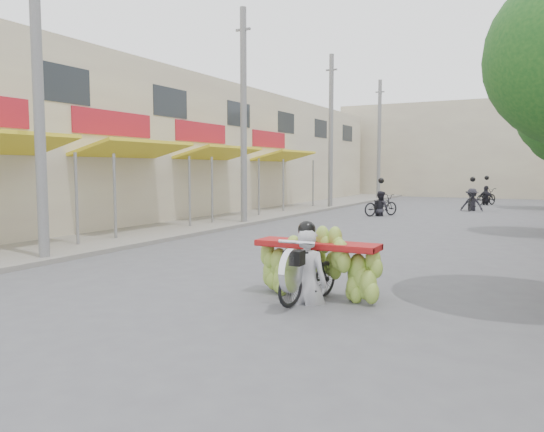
# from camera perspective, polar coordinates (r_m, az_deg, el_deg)

# --- Properties ---
(ground) EXTENTS (120.00, 120.00, 0.00)m
(ground) POSITION_cam_1_polar(r_m,az_deg,el_deg) (7.35, -14.30, -11.89)
(ground) COLOR #515156
(ground) RESTS_ON ground
(sidewalk_left) EXTENTS (4.00, 60.00, 0.12)m
(sidewalk_left) POSITION_cam_1_polar(r_m,az_deg,el_deg) (23.46, -2.69, 0.09)
(sidewalk_left) COLOR gray
(sidewalk_left) RESTS_ON ground
(shophouse_row_left) EXTENTS (9.77, 40.00, 6.00)m
(shophouse_row_left) POSITION_cam_1_polar(r_m,az_deg,el_deg) (25.46, -13.73, 6.97)
(shophouse_row_left) COLOR #C2B799
(shophouse_row_left) RESTS_ON ground
(far_building) EXTENTS (20.00, 6.00, 7.00)m
(far_building) POSITION_cam_1_polar(r_m,az_deg,el_deg) (43.50, 21.28, 6.62)
(far_building) COLOR #C2B799
(far_building) RESTS_ON ground
(utility_pole_near) EXTENTS (0.60, 0.24, 8.00)m
(utility_pole_near) POSITION_cam_1_polar(r_m,az_deg,el_deg) (13.17, -23.88, 12.99)
(utility_pole_near) COLOR slate
(utility_pole_near) RESTS_ON ground
(utility_pole_mid) EXTENTS (0.60, 0.24, 8.00)m
(utility_pole_mid) POSITION_cam_1_polar(r_m,az_deg,el_deg) (20.06, -3.08, 10.57)
(utility_pole_mid) COLOR slate
(utility_pole_mid) RESTS_ON ground
(utility_pole_far) EXTENTS (0.60, 0.24, 8.00)m
(utility_pole_far) POSITION_cam_1_polar(r_m,az_deg,el_deg) (28.17, 6.35, 8.99)
(utility_pole_far) COLOR slate
(utility_pole_far) RESTS_ON ground
(utility_pole_back) EXTENTS (0.60, 0.24, 8.00)m
(utility_pole_back) POSITION_cam_1_polar(r_m,az_deg,el_deg) (36.70, 11.45, 8.03)
(utility_pole_back) COLOR slate
(utility_pole_back) RESTS_ON ground
(banana_motorbike) EXTENTS (2.20, 1.80, 2.22)m
(banana_motorbike) POSITION_cam_1_polar(r_m,az_deg,el_deg) (8.58, 4.30, -4.21)
(banana_motorbike) COLOR black
(banana_motorbike) RESTS_ON ground
(bg_motorbike_a) EXTENTS (1.47, 1.79, 1.95)m
(bg_motorbike_a) POSITION_cam_1_polar(r_m,az_deg,el_deg) (24.15, 11.63, 1.73)
(bg_motorbike_a) COLOR black
(bg_motorbike_a) RESTS_ON ground
(bg_motorbike_b) EXTENTS (1.09, 1.81, 1.95)m
(bg_motorbike_b) POSITION_cam_1_polar(r_m,az_deg,el_deg) (28.32, 20.73, 2.21)
(bg_motorbike_b) COLOR black
(bg_motorbike_b) RESTS_ON ground
(bg_motorbike_c) EXTENTS (1.34, 1.84, 1.95)m
(bg_motorbike_c) POSITION_cam_1_polar(r_m,az_deg,el_deg) (33.04, 22.05, 2.44)
(bg_motorbike_c) COLOR black
(bg_motorbike_c) RESTS_ON ground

